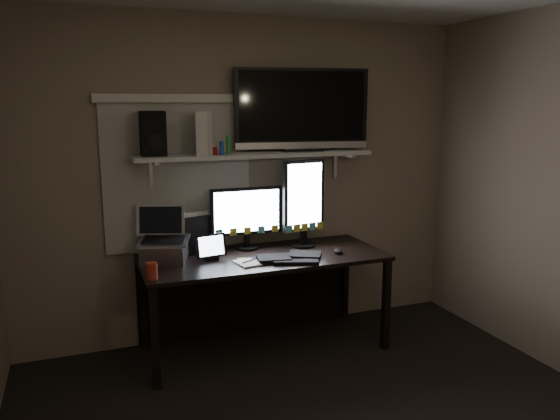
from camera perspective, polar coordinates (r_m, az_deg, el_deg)
name	(u,v)px	position (r m, az deg, el deg)	size (l,w,h in m)	color
back_wall	(248,180)	(4.31, -3.38, 3.16)	(3.60, 3.60, 0.00)	#80725C
window_blinds	(178,177)	(4.16, -10.58, 3.40)	(1.10, 0.02, 1.10)	#BAB7A7
desk	(259,274)	(4.23, -2.24, -6.67)	(1.80, 0.75, 0.73)	black
wall_shelf	(254,155)	(4.12, -2.68, 5.81)	(1.80, 0.35, 0.03)	beige
monitor_landscape	(247,218)	(4.21, -3.52, -0.80)	(0.56, 0.06, 0.49)	black
monitor_portrait	(304,203)	(4.26, 2.48, 0.78)	(0.35, 0.07, 0.70)	black
keyboard	(289,257)	(3.98, 0.99, -4.93)	(0.49, 0.19, 0.03)	black
mouse	(338,251)	(4.15, 6.06, -4.28)	(0.06, 0.10, 0.04)	black
notepad	(247,263)	(3.87, -3.43, -5.56)	(0.14, 0.20, 0.01)	silver
tablet	(211,247)	(3.96, -7.23, -3.87)	(0.22, 0.09, 0.19)	black
file_sorter	(194,233)	(4.15, -9.01, -2.43)	(0.24, 0.11, 0.31)	black
laptop	(163,235)	(3.95, -12.08, -2.61)	(0.35, 0.28, 0.39)	#B3B2B7
cup	(152,271)	(3.62, -13.25, -6.21)	(0.08, 0.08, 0.11)	maroon
sticky_notes	(250,259)	(3.98, -3.12, -5.13)	(0.29, 0.21, 0.00)	gold
tv	(302,110)	(4.26, 2.27, 10.41)	(1.04, 0.19, 0.63)	black
game_console	(202,133)	(3.98, -8.11, 7.99)	(0.08, 0.26, 0.31)	beige
speaker	(153,133)	(3.97, -13.15, 7.80)	(0.17, 0.21, 0.31)	black
bottles	(222,146)	(3.95, -6.12, 6.70)	(0.20, 0.05, 0.13)	#A50F0C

